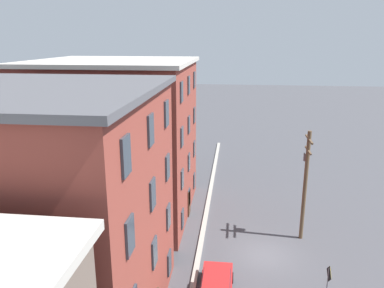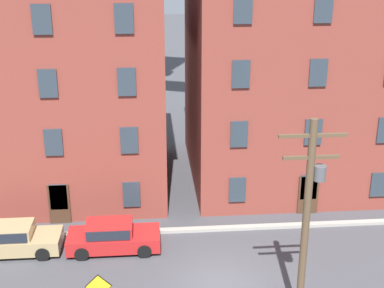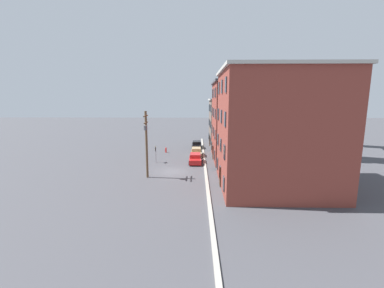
# 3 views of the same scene
# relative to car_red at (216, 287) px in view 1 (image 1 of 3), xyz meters

# --- Properties ---
(ground_plane) EXTENTS (200.00, 200.00, 0.00)m
(ground_plane) POSITION_rel_car_red_xyz_m (4.84, -3.07, -0.75)
(ground_plane) COLOR #424247
(kerb_strip) EXTENTS (56.00, 0.36, 0.16)m
(kerb_strip) POSITION_rel_car_red_xyz_m (4.84, 1.43, -0.67)
(kerb_strip) COLOR #9E998E
(kerb_strip) RESTS_ON ground_plane
(apartment_midblock) EXTENTS (11.81, 10.79, 12.38)m
(apartment_midblock) POSITION_rel_car_red_xyz_m (-2.89, 8.07, 5.45)
(apartment_midblock) COLOR brown
(apartment_midblock) RESTS_ON ground_plane
(apartment_far) EXTENTS (12.17, 12.17, 12.82)m
(apartment_far) POSITION_rel_car_red_xyz_m (10.38, 8.75, 5.67)
(apartment_far) COLOR brown
(apartment_far) RESTS_ON ground_plane
(car_red) EXTENTS (4.40, 1.92, 1.43)m
(car_red) POSITION_rel_car_red_xyz_m (0.00, 0.00, 0.00)
(car_red) COLOR #B21E1E
(car_red) RESTS_ON ground_plane
(caution_sign) EXTENTS (0.99, 0.08, 2.64)m
(caution_sign) POSITION_rel_car_red_xyz_m (-0.08, -6.07, 1.02)
(caution_sign) COLOR slate
(caution_sign) RESTS_ON ground_plane
(utility_pole) EXTENTS (2.40, 0.44, 8.26)m
(utility_pole) POSITION_rel_car_red_xyz_m (7.52, -5.92, 3.90)
(utility_pole) COLOR brown
(utility_pole) RESTS_ON ground_plane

